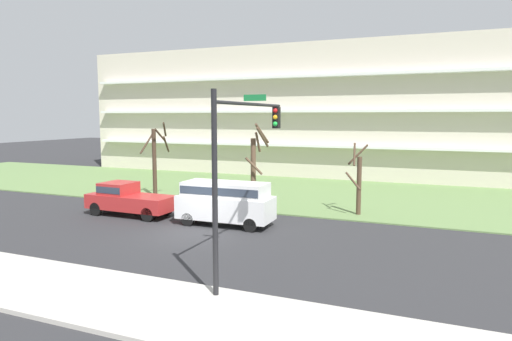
% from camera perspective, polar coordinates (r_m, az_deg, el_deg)
% --- Properties ---
extents(ground, '(160.00, 160.00, 0.00)m').
position_cam_1_polar(ground, '(22.99, -8.27, -8.05)').
color(ground, '#2D2D30').
extents(sidewalk_curb_near, '(80.00, 4.00, 0.15)m').
position_cam_1_polar(sidewalk_curb_near, '(16.93, -22.67, -13.75)').
color(sidewalk_curb_near, '#BCB7AD').
rests_on(sidewalk_curb_near, ground).
extents(grass_lawn_strip, '(80.00, 16.00, 0.08)m').
position_cam_1_polar(grass_lawn_strip, '(35.46, 3.38, -2.65)').
color(grass_lawn_strip, '#66844C').
rests_on(grass_lawn_strip, ground).
extents(apartment_building, '(49.94, 14.59, 12.75)m').
position_cam_1_polar(apartment_building, '(49.22, 9.15, 7.33)').
color(apartment_building, beige).
rests_on(apartment_building, ground).
extents(tree_far_left, '(2.09, 1.82, 5.49)m').
position_cam_1_polar(tree_far_left, '(33.09, -12.58, 1.54)').
color(tree_far_left, '#423023').
rests_on(tree_far_left, ground).
extents(tree_left, '(1.27, 1.58, 5.46)m').
position_cam_1_polar(tree_left, '(30.04, -0.16, 0.70)').
color(tree_left, brown).
rests_on(tree_left, ground).
extents(tree_center, '(1.20, 1.61, 4.33)m').
position_cam_1_polar(tree_center, '(27.36, 12.79, -1.38)').
color(tree_center, '#4C3828').
rests_on(tree_center, ground).
extents(van_white_near_left, '(5.24, 2.10, 2.36)m').
position_cam_1_polar(van_white_near_left, '(24.49, -3.90, -3.72)').
color(van_white_near_left, white).
rests_on(van_white_near_left, ground).
extents(pickup_red_center_left, '(5.46, 2.16, 1.95)m').
position_cam_1_polar(pickup_red_center_left, '(28.03, -15.92, -3.41)').
color(pickup_red_center_left, '#B22828').
rests_on(pickup_red_center_left, ground).
extents(traffic_signal_mast, '(0.90, 6.04, 6.73)m').
position_cam_1_polar(traffic_signal_mast, '(15.92, -1.92, 2.34)').
color(traffic_signal_mast, black).
rests_on(traffic_signal_mast, ground).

